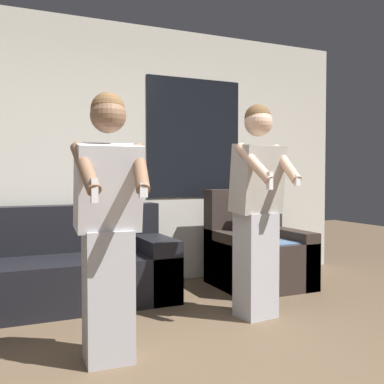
{
  "coord_description": "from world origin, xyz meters",
  "views": [
    {
      "loc": [
        -0.96,
        -1.88,
        1.15
      ],
      "look_at": [
        0.33,
        0.99,
        1.03
      ],
      "focal_mm": 42.0,
      "sensor_mm": 36.0,
      "label": 1
    }
  ],
  "objects_px": {
    "couch": "(66,270)",
    "armchair": "(257,253)",
    "person_left": "(108,226)",
    "person_right": "(257,208)"
  },
  "relations": [
    {
      "from": "armchair",
      "to": "person_left",
      "type": "relative_size",
      "value": 0.6
    },
    {
      "from": "armchair",
      "to": "person_right",
      "type": "distance_m",
      "value": 1.18
    },
    {
      "from": "person_right",
      "to": "armchair",
      "type": "bearing_deg",
      "value": 57.4
    },
    {
      "from": "couch",
      "to": "armchair",
      "type": "xyz_separation_m",
      "value": [
        1.91,
        -0.15,
        0.04
      ]
    },
    {
      "from": "couch",
      "to": "person_left",
      "type": "height_order",
      "value": "person_left"
    },
    {
      "from": "person_left",
      "to": "person_right",
      "type": "distance_m",
      "value": 1.35
    },
    {
      "from": "armchair",
      "to": "person_left",
      "type": "xyz_separation_m",
      "value": [
        -1.86,
        -1.26,
        0.51
      ]
    },
    {
      "from": "armchair",
      "to": "person_right",
      "type": "height_order",
      "value": "person_right"
    },
    {
      "from": "couch",
      "to": "person_left",
      "type": "relative_size",
      "value": 1.14
    },
    {
      "from": "couch",
      "to": "person_left",
      "type": "bearing_deg",
      "value": -88.07
    }
  ]
}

